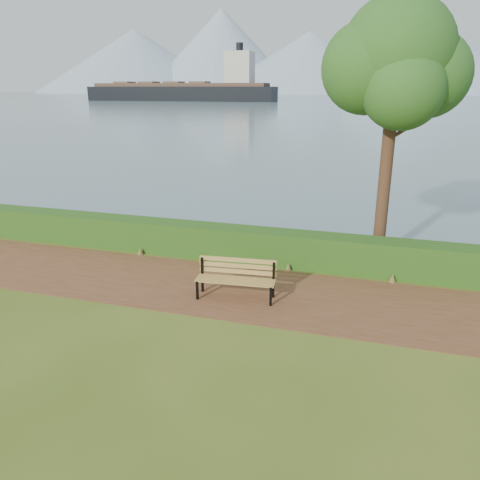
% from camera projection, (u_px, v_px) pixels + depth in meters
% --- Properties ---
extents(ground, '(140.00, 140.00, 0.00)m').
position_uv_depth(ground, '(213.00, 292.00, 12.20)').
color(ground, '#405919').
rests_on(ground, ground).
extents(path, '(40.00, 3.40, 0.01)m').
position_uv_depth(path, '(216.00, 288.00, 12.47)').
color(path, '#53341C').
rests_on(path, ground).
extents(hedge, '(32.00, 0.85, 1.00)m').
position_uv_depth(hedge, '(241.00, 244.00, 14.41)').
color(hedge, '#1A3F12').
rests_on(hedge, ground).
extents(water, '(700.00, 510.00, 0.00)m').
position_uv_depth(water, '(380.00, 97.00, 248.63)').
color(water, slate).
rests_on(water, ground).
extents(mountains, '(585.00, 190.00, 70.00)m').
position_uv_depth(mountains, '(374.00, 57.00, 375.33)').
color(mountains, '#859AB1').
rests_on(mountains, ground).
extents(bench, '(2.03, 0.78, 1.00)m').
position_uv_depth(bench, '(236.00, 276.00, 11.77)').
color(bench, black).
rests_on(bench, ground).
extents(tree, '(4.00, 3.30, 7.77)m').
position_uv_depth(tree, '(396.00, 61.00, 12.60)').
color(tree, '#3B2318').
rests_on(tree, ground).
extents(cargo_ship, '(72.41, 12.65, 21.92)m').
position_uv_depth(cargo_ship, '(187.00, 92.00, 174.54)').
color(cargo_ship, black).
rests_on(cargo_ship, ground).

